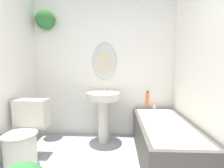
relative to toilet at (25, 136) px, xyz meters
The scene contains 6 objects.
wall_back 1.54m from the toilet, 47.97° to the left, with size 2.48×0.31×2.40m.
wall_right 2.30m from the toilet, ahead, with size 0.06×2.45×2.40m.
toilet is the anchor object (origin of this frame).
pedestal_sink 1.12m from the toilet, 33.34° to the left, with size 0.52×0.52×0.90m.
bathtub 1.75m from the toilet, ahead, with size 0.65×1.44×0.57m.
shampoo_bottle 1.81m from the toilet, 24.08° to the left, with size 0.06×0.06×0.24m.
Camera 1 is at (0.25, -0.45, 1.19)m, focal length 26.00 mm.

